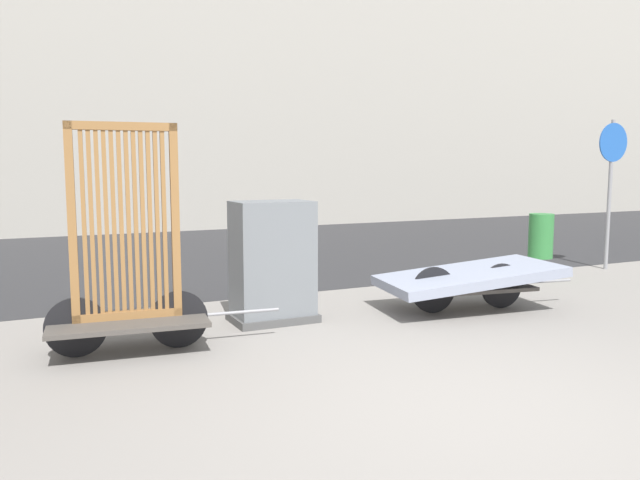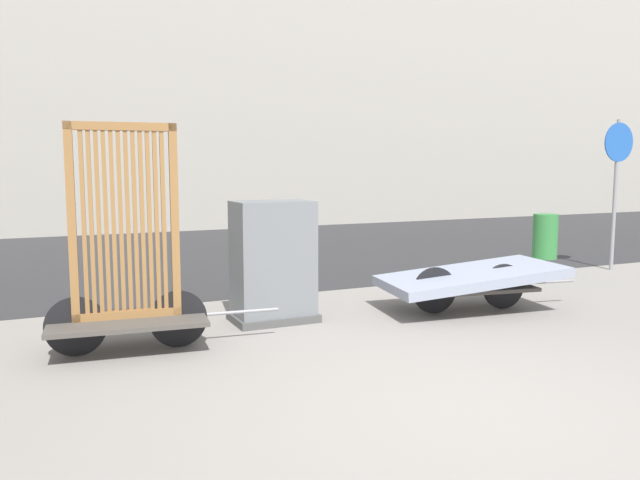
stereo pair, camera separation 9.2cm
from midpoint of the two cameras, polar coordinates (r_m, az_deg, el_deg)
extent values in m
plane|color=gray|center=(4.49, 12.79, -14.79)|extent=(60.00, 60.00, 0.00)
cube|color=#2D2D30|center=(11.92, -12.59, -1.29)|extent=(56.00, 8.43, 0.01)
cube|color=#B2ADA3|center=(18.16, -17.56, 15.65)|extent=(48.00, 4.00, 9.09)
cube|color=#4C4742|center=(5.80, -17.53, -7.07)|extent=(1.41, 0.91, 0.04)
cylinder|color=black|center=(5.83, -13.23, -7.06)|extent=(0.52, 0.09, 0.52)
cylinder|color=black|center=(5.81, -21.85, -7.43)|extent=(0.52, 0.09, 0.52)
cylinder|color=gray|center=(5.92, -7.56, -6.55)|extent=(0.70, 0.10, 0.03)
cube|color=olive|center=(5.79, -17.55, -6.54)|extent=(0.93, 0.17, 0.07)
cube|color=olive|center=(5.65, -18.15, 9.86)|extent=(0.93, 0.17, 0.07)
cube|color=olive|center=(5.67, -22.17, 1.39)|extent=(0.08, 0.08, 1.71)
cube|color=olive|center=(5.69, -13.54, 1.72)|extent=(0.08, 0.08, 1.71)
cube|color=olive|center=(5.66, -21.21, 1.43)|extent=(0.04, 0.05, 1.64)
cube|color=olive|center=(5.66, -20.60, 1.45)|extent=(0.04, 0.05, 1.64)
cube|color=olive|center=(5.66, -19.99, 1.48)|extent=(0.04, 0.05, 1.64)
cube|color=olive|center=(5.66, -19.37, 1.50)|extent=(0.04, 0.05, 1.64)
cube|color=olive|center=(5.66, -18.76, 1.53)|extent=(0.04, 0.05, 1.64)
cube|color=olive|center=(5.66, -18.15, 1.55)|extent=(0.04, 0.05, 1.64)
cube|color=olive|center=(5.66, -17.54, 1.57)|extent=(0.04, 0.05, 1.64)
cube|color=olive|center=(5.67, -16.93, 1.60)|extent=(0.04, 0.05, 1.64)
cube|color=olive|center=(5.67, -16.32, 1.62)|extent=(0.04, 0.05, 1.64)
cube|color=olive|center=(5.67, -15.71, 1.64)|extent=(0.04, 0.05, 1.64)
cube|color=olive|center=(5.68, -15.11, 1.66)|extent=(0.04, 0.05, 1.64)
cube|color=olive|center=(5.68, -14.50, 1.69)|extent=(0.04, 0.05, 1.64)
cube|color=#4C4742|center=(7.30, 13.04, -4.13)|extent=(1.44, 0.98, 0.04)
cylinder|color=black|center=(7.52, 15.93, -4.05)|extent=(0.52, 0.12, 0.52)
cylinder|color=black|center=(7.10, 9.97, -4.52)|extent=(0.52, 0.12, 0.52)
cylinder|color=gray|center=(7.84, 19.55, -3.59)|extent=(0.70, 0.14, 0.03)
cube|color=#8C93A8|center=(7.28, 13.06, -3.22)|extent=(2.11, 1.36, 0.28)
cube|color=#4C4C4C|center=(6.70, -4.72, -7.06)|extent=(0.87, 0.58, 0.08)
cube|color=slate|center=(6.58, -4.77, -1.99)|extent=(0.81, 0.52, 1.28)
cylinder|color=gray|center=(9.93, 19.19, -2.33)|extent=(0.06, 0.06, 0.27)
cylinder|color=#337F3D|center=(9.87, 19.29, 0.35)|extent=(0.36, 0.36, 0.67)
cylinder|color=gray|center=(10.87, 24.72, 3.73)|extent=(0.06, 0.06, 2.36)
cylinder|color=blue|center=(10.85, 25.02, 8.09)|extent=(0.60, 0.02, 0.60)
camera|label=1|loc=(0.05, -90.42, -0.05)|focal=35.00mm
camera|label=2|loc=(0.05, 89.58, 0.05)|focal=35.00mm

